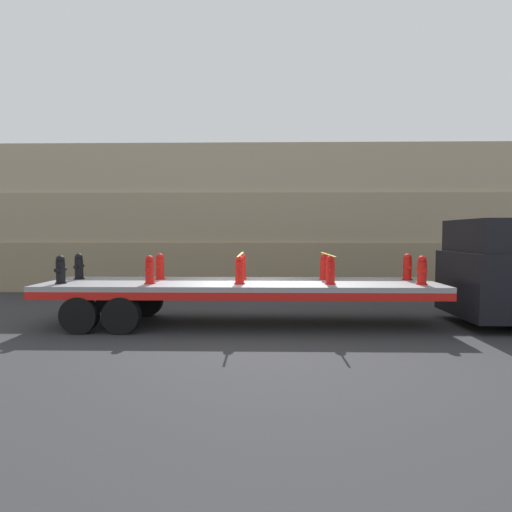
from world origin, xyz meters
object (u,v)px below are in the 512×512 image
object	(u,v)px
fire_hydrant_black_far_0	(79,267)
fire_hydrant_red_far_2	(242,267)
truck_cab	(508,273)
fire_hydrant_red_near_1	(150,270)
fire_hydrant_red_far_1	(160,267)
flatbed_trailer	(214,290)
fire_hydrant_red_far_4	(407,267)
fire_hydrant_black_near_0	(61,270)
fire_hydrant_red_near_3	(330,270)
fire_hydrant_red_near_2	(240,270)
fire_hydrant_red_near_4	(422,271)
fire_hydrant_red_far_3	(324,267)

from	to	relation	value
fire_hydrant_black_far_0	fire_hydrant_red_far_2	world-z (taller)	same
truck_cab	fire_hydrant_black_far_0	bearing A→B (deg)	177.50
fire_hydrant_red_far_2	fire_hydrant_red_near_1	bearing A→B (deg)	-156.14
fire_hydrant_red_near_1	fire_hydrant_red_far_1	size ratio (longest dim) A/B	1.00
flatbed_trailer	fire_hydrant_black_far_0	distance (m)	4.13
fire_hydrant_red_far_4	fire_hydrant_black_near_0	bearing A→B (deg)	-173.69
fire_hydrant_red_near_3	fire_hydrant_red_far_4	world-z (taller)	same
fire_hydrant_black_near_0	fire_hydrant_red_far_4	bearing A→B (deg)	6.31
fire_hydrant_red_near_2	fire_hydrant_red_far_1	bearing A→B (deg)	156.14
fire_hydrant_red_near_4	fire_hydrant_red_far_2	bearing A→B (deg)	167.53
fire_hydrant_red_near_3	fire_hydrant_red_far_3	size ratio (longest dim) A/B	1.00
truck_cab	fire_hydrant_red_far_1	world-z (taller)	truck_cab
fire_hydrant_red_far_4	fire_hydrant_red_near_3	bearing A→B (deg)	-156.14
fire_hydrant_red_far_2	flatbed_trailer	bearing A→B (deg)	-145.04
flatbed_trailer	fire_hydrant_black_far_0	xyz separation A→B (m)	(-4.05, 0.53, 0.59)
truck_cab	fire_hydrant_black_far_0	size ratio (longest dim) A/B	3.85
truck_cab	fire_hydrant_red_far_3	size ratio (longest dim) A/B	3.85
fire_hydrant_black_near_0	flatbed_trailer	bearing A→B (deg)	7.48
truck_cab	fire_hydrant_red_near_4	xyz separation A→B (m)	(-2.56, -0.53, 0.12)
fire_hydrant_red_near_1	fire_hydrant_red_near_2	distance (m)	2.41
truck_cab	fire_hydrant_red_near_2	distance (m)	7.39
flatbed_trailer	fire_hydrant_red_near_3	distance (m)	3.27
truck_cab	fire_hydrant_red_far_4	bearing A→B (deg)	168.25
fire_hydrant_red_near_1	fire_hydrant_red_near_4	distance (m)	7.22
fire_hydrant_black_near_0	fire_hydrant_red_far_3	size ratio (longest dim) A/B	1.00
flatbed_trailer	fire_hydrant_red_near_2	xyz separation A→B (m)	(0.76, -0.53, 0.59)
truck_cab	fire_hydrant_red_near_4	size ratio (longest dim) A/B	3.85
fire_hydrant_red_far_2	fire_hydrant_red_far_3	size ratio (longest dim) A/B	1.00
fire_hydrant_red_near_4	fire_hydrant_red_far_4	bearing A→B (deg)	90.00
fire_hydrant_red_near_3	fire_hydrant_red_near_4	bearing A→B (deg)	0.00
fire_hydrant_red_near_2	fire_hydrant_red_near_4	world-z (taller)	same
fire_hydrant_red_near_3	fire_hydrant_black_near_0	bearing A→B (deg)	180.00
fire_hydrant_red_near_2	fire_hydrant_red_far_2	size ratio (longest dim) A/B	1.00
fire_hydrant_red_near_3	fire_hydrant_red_near_4	world-z (taller)	same
fire_hydrant_black_far_0	fire_hydrant_red_near_4	size ratio (longest dim) A/B	1.00
truck_cab	fire_hydrant_red_far_4	xyz separation A→B (m)	(-2.56, 0.53, 0.12)
truck_cab	fire_hydrant_red_far_3	world-z (taller)	truck_cab
fire_hydrant_black_near_0	fire_hydrant_red_far_4	size ratio (longest dim) A/B	1.00
truck_cab	flatbed_trailer	xyz separation A→B (m)	(-8.13, 0.00, -0.48)
truck_cab	fire_hydrant_red_near_3	distance (m)	5.00
fire_hydrant_red_far_2	fire_hydrant_red_far_4	distance (m)	4.81
fire_hydrant_red_near_1	fire_hydrant_red_far_3	xyz separation A→B (m)	(4.81, 1.06, 0.00)
flatbed_trailer	fire_hydrant_red_far_3	distance (m)	3.27
truck_cab	fire_hydrant_red_near_4	bearing A→B (deg)	-168.25
flatbed_trailer	fire_hydrant_red_near_4	size ratio (longest dim) A/B	14.16
fire_hydrant_black_near_0	fire_hydrant_red_far_1	world-z (taller)	same
fire_hydrant_red_far_1	fire_hydrant_red_near_3	size ratio (longest dim) A/B	1.00
fire_hydrant_black_far_0	fire_hydrant_red_far_4	distance (m)	9.63
fire_hydrant_black_near_0	fire_hydrant_red_near_2	xyz separation A→B (m)	(4.81, 0.00, 0.00)
fire_hydrant_red_far_1	fire_hydrant_red_near_4	size ratio (longest dim) A/B	1.00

